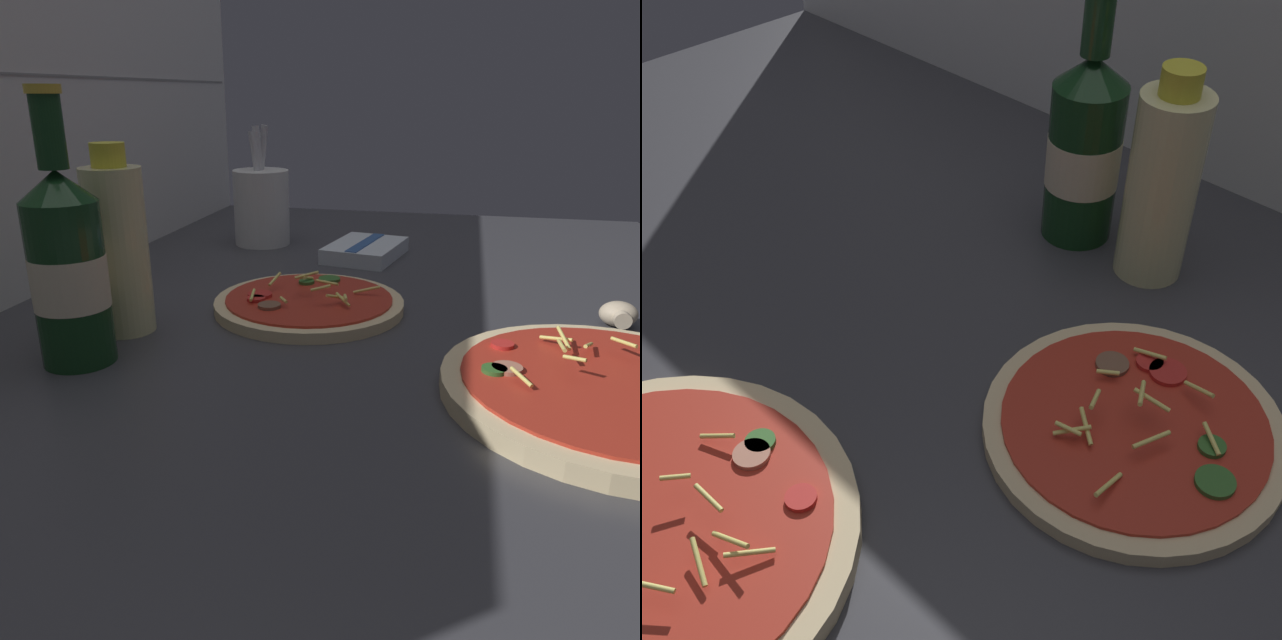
# 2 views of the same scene
# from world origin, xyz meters

# --- Properties ---
(counter_slab) EXTENTS (1.60, 0.90, 0.03)m
(counter_slab) POSITION_xyz_m (0.00, 0.00, 0.01)
(counter_slab) COLOR #38383D
(counter_slab) RESTS_ON ground
(pizza_near) EXTENTS (0.30, 0.30, 0.04)m
(pizza_near) POSITION_xyz_m (-0.07, -0.23, 0.03)
(pizza_near) COLOR beige
(pizza_near) RESTS_ON counter_slab
(pizza_far) EXTENTS (0.23, 0.23, 0.05)m
(pizza_far) POSITION_xyz_m (0.11, 0.08, 0.03)
(pizza_far) COLOR beige
(pizza_far) RESTS_ON counter_slab
(beer_bottle) EXTENTS (0.07, 0.07, 0.26)m
(beer_bottle) POSITION_xyz_m (-0.10, 0.27, 0.12)
(beer_bottle) COLOR #143819
(beer_bottle) RESTS_ON counter_slab
(oil_bottle) EXTENTS (0.06, 0.06, 0.21)m
(oil_bottle) POSITION_xyz_m (-0.01, 0.27, 0.12)
(oil_bottle) COLOR beige
(oil_bottle) RESTS_ON counter_slab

